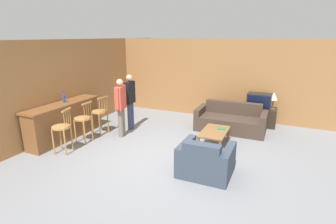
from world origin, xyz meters
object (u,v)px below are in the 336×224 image
couch_far (231,121)px  coffee_table (214,133)px  tv_unit (258,116)px  book_on_table (221,128)px  tv (259,101)px  bar_chair_near (62,130)px  person_by_counter (121,105)px  bar_chair_mid (83,121)px  armchair_near (205,161)px  bottle (64,97)px  bar_chair_far (100,114)px  table_lamp (274,97)px  person_by_window (130,99)px

couch_far → coffee_table: size_ratio=1.86×
tv_unit → book_on_table: bearing=-109.9°
couch_far → tv: size_ratio=2.81×
bar_chair_near → person_by_counter: (0.68, 1.46, 0.33)m
bar_chair_mid → armchair_near: (3.37, -0.37, -0.29)m
armchair_near → bottle: (-4.03, 0.44, 0.83)m
couch_far → tv_unit: size_ratio=1.82×
bar_chair_far → tv_unit: bearing=32.5°
armchair_near → tv_unit: (0.63, 3.60, -0.01)m
armchair_near → bar_chair_mid: bearing=173.8°
tv → bottle: (-4.66, -3.16, 0.34)m
tv_unit → bottle: (-4.66, -3.17, 0.84)m
couch_far → person_by_counter: bearing=-147.6°
bar_chair_near → couch_far: bearing=43.3°
bar_chair_near → coffee_table: size_ratio=1.02×
bar_chair_mid → book_on_table: (3.31, 1.30, -0.15)m
coffee_table → table_lamp: bearing=60.5°
bar_chair_far → bottle: 1.05m
book_on_table → person_by_counter: size_ratio=0.15×
tv → armchair_near: bearing=-100.0°
couch_far → book_on_table: size_ratio=8.42×
bar_chair_mid → coffee_table: (3.19, 1.07, -0.22)m
tv → person_by_counter: size_ratio=0.44×
bar_chair_mid → person_by_counter: person_by_counter is taller
armchair_near → person_by_counter: (-2.70, 1.11, 0.61)m
armchair_near → person_by_window: (-2.78, 1.71, 0.64)m
table_lamp → person_by_window: bearing=-153.6°
couch_far → tv: 1.16m
coffee_table → table_lamp: size_ratio=2.05×
bottle → table_lamp: bottle is taller
table_lamp → couch_far: bearing=-143.1°
table_lamp → person_by_window: 4.26m
bar_chair_mid → armchair_near: bearing=-6.2°
bar_chair_mid → tv: bearing=38.9°
bottle → person_by_window: size_ratio=0.18×
bottle → tv_unit: bearing=34.2°
bar_chair_mid → bar_chair_far: (-0.00, 0.68, 0.00)m
person_by_counter → book_on_table: bearing=11.9°
bar_chair_near → tv: (4.01, 3.96, 0.21)m
tv_unit → bar_chair_near: bearing=-135.4°
bar_chair_near → book_on_table: bar_chair_near is taller
armchair_near → table_lamp: table_lamp is taller
tv → bottle: size_ratio=2.36×
book_on_table → person_by_window: 2.76m
tv_unit → tv: (-0.00, -0.00, 0.50)m
armchair_near → person_by_counter: bearing=157.7°
coffee_table → bar_chair_far: bearing=-173.0°
tv_unit → bar_chair_far: bearing=-147.5°
bar_chair_near → armchair_near: bar_chair_near is taller
bar_chair_near → tv: bearing=44.6°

